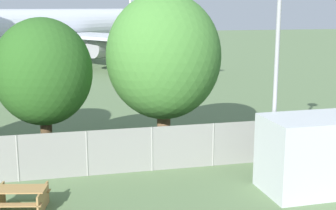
{
  "coord_description": "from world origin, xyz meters",
  "views": [
    {
      "loc": [
        -3.48,
        -6.0,
        6.39
      ],
      "look_at": [
        1.36,
        14.39,
        2.0
      ],
      "focal_mm": 50.0,
      "sensor_mm": 36.0,
      "label": 1
    }
  ],
  "objects": [
    {
      "name": "portable_cabin",
      "position": [
        5.83,
        8.08,
        1.34
      ],
      "size": [
        4.98,
        2.35,
        2.68
      ],
      "rotation": [
        0.0,
        0.0,
        0.02
      ],
      "color": "silver",
      "rests_on": "ground"
    },
    {
      "name": "tree_far_right",
      "position": [
        0.92,
        13.35,
        4.33
      ],
      "size": [
        4.9,
        4.9,
        7.04
      ],
      "color": "brown",
      "rests_on": "ground"
    },
    {
      "name": "tree_near_hangar",
      "position": [
        -4.05,
        12.88,
        3.88
      ],
      "size": [
        3.86,
        3.86,
        6.03
      ],
      "color": "#4C3823",
      "rests_on": "ground"
    },
    {
      "name": "picnic_bench_near_cabin",
      "position": [
        -4.85,
        8.68,
        0.47
      ],
      "size": [
        1.91,
        1.72,
        0.76
      ],
      "rotation": [
        0.0,
        0.0,
        -0.21
      ],
      "color": "#A37A47",
      "rests_on": "ground"
    },
    {
      "name": "light_mast",
      "position": [
        4.21,
        9.42,
        5.54
      ],
      "size": [
        0.44,
        0.44,
        9.28
      ],
      "color": "#99999E",
      "rests_on": "ground"
    },
    {
      "name": "perimeter_fence",
      "position": [
        -0.0,
        11.39,
        0.9
      ],
      "size": [
        56.07,
        0.07,
        1.8
      ],
      "color": "gray",
      "rests_on": "ground"
    },
    {
      "name": "airplane",
      "position": [
        -5.48,
        47.86,
        4.0
      ],
      "size": [
        39.18,
        35.36,
        12.66
      ],
      "rotation": [
        0.0,
        0.0,
        -2.42
      ],
      "color": "silver",
      "rests_on": "ground"
    }
  ]
}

